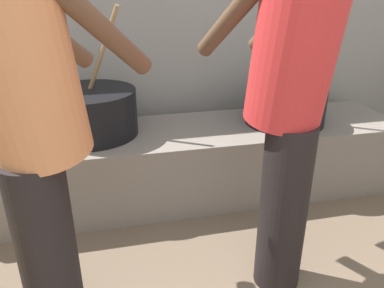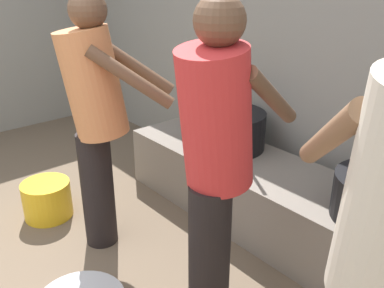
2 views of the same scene
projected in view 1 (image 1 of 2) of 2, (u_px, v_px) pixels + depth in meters
block_enclosure_rear at (92, 32)px, 2.43m from camera, size 5.58×0.20×1.90m
hearth_ledge at (193, 161)px, 2.37m from camera, size 2.61×0.60×0.44m
cooking_pot_main at (285, 104)px, 2.34m from camera, size 0.49×0.49×0.69m
cooking_pot_secondary at (91, 112)px, 2.15m from camera, size 0.53×0.53×0.71m
cook_in_red_shirt at (291, 88)px, 1.41m from camera, size 0.46×0.71×1.56m
cook_in_orange_shirt at (31, 117)px, 1.15m from camera, size 0.65×0.70×1.54m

